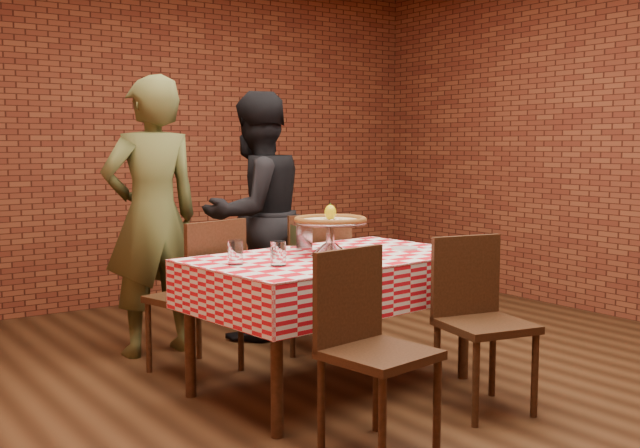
{
  "coord_description": "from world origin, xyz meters",
  "views": [
    {
      "loc": [
        -2.65,
        -3.23,
        1.38
      ],
      "look_at": [
        -0.15,
        0.29,
        0.92
      ],
      "focal_mm": 42.72,
      "sensor_mm": 36.0,
      "label": 1
    }
  ],
  "objects_px": {
    "chair_near_left": "(380,354)",
    "table": "(332,322)",
    "water_glass_left": "(278,253)",
    "diner_black": "(255,216)",
    "pizza": "(330,221)",
    "condiment_caddy": "(301,237)",
    "chair_far_left": "(194,296)",
    "diner_olive": "(152,217)",
    "chair_near_right": "(486,326)",
    "pizza_stand": "(330,238)",
    "chair_far_right": "(309,280)",
    "water_glass_right": "(235,253)"
  },
  "relations": [
    {
      "from": "chair_near_right",
      "to": "pizza",
      "type": "bearing_deg",
      "value": 129.99
    },
    {
      "from": "pizza",
      "to": "chair_near_left",
      "type": "xyz_separation_m",
      "value": [
        -0.38,
        -0.89,
        -0.5
      ]
    },
    {
      "from": "condiment_caddy",
      "to": "table",
      "type": "bearing_deg",
      "value": -79.24
    },
    {
      "from": "table",
      "to": "condiment_caddy",
      "type": "relative_size",
      "value": 10.54
    },
    {
      "from": "chair_near_left",
      "to": "diner_black",
      "type": "height_order",
      "value": "diner_black"
    },
    {
      "from": "water_glass_left",
      "to": "water_glass_right",
      "type": "height_order",
      "value": "same"
    },
    {
      "from": "chair_far_left",
      "to": "water_glass_left",
      "type": "bearing_deg",
      "value": 80.22
    },
    {
      "from": "condiment_caddy",
      "to": "chair_far_left",
      "type": "distance_m",
      "value": 0.75
    },
    {
      "from": "water_glass_right",
      "to": "chair_far_right",
      "type": "xyz_separation_m",
      "value": [
        0.98,
        0.76,
        -0.36
      ]
    },
    {
      "from": "diner_black",
      "to": "condiment_caddy",
      "type": "bearing_deg",
      "value": 65.83
    },
    {
      "from": "chair_near_left",
      "to": "table",
      "type": "bearing_deg",
      "value": 58.44
    },
    {
      "from": "diner_olive",
      "to": "condiment_caddy",
      "type": "bearing_deg",
      "value": 119.08
    },
    {
      "from": "pizza",
      "to": "condiment_caddy",
      "type": "bearing_deg",
      "value": 92.93
    },
    {
      "from": "diner_black",
      "to": "water_glass_left",
      "type": "bearing_deg",
      "value": 54.33
    },
    {
      "from": "pizza_stand",
      "to": "water_glass_left",
      "type": "relative_size",
      "value": 3.33
    },
    {
      "from": "diner_olive",
      "to": "pizza",
      "type": "bearing_deg",
      "value": 114.06
    },
    {
      "from": "chair_near_right",
      "to": "condiment_caddy",
      "type": "bearing_deg",
      "value": 124.27
    },
    {
      "from": "pizza",
      "to": "water_glass_left",
      "type": "bearing_deg",
      "value": -160.94
    },
    {
      "from": "pizza",
      "to": "pizza_stand",
      "type": "bearing_deg",
      "value": 0.0
    },
    {
      "from": "condiment_caddy",
      "to": "chair_near_left",
      "type": "distance_m",
      "value": 1.27
    },
    {
      "from": "pizza_stand",
      "to": "condiment_caddy",
      "type": "xyz_separation_m",
      "value": [
        -0.01,
        0.27,
        -0.02
      ]
    },
    {
      "from": "water_glass_right",
      "to": "chair_far_left",
      "type": "distance_m",
      "value": 0.79
    },
    {
      "from": "pizza_stand",
      "to": "diner_black",
      "type": "distance_m",
      "value": 1.25
    },
    {
      "from": "chair_near_right",
      "to": "diner_black",
      "type": "xyz_separation_m",
      "value": [
        -0.18,
        2.01,
        0.43
      ]
    },
    {
      "from": "chair_far_left",
      "to": "pizza_stand",
      "type": "bearing_deg",
      "value": 111.72
    },
    {
      "from": "pizza_stand",
      "to": "chair_near_right",
      "type": "distance_m",
      "value": 0.98
    },
    {
      "from": "pizza_stand",
      "to": "pizza",
      "type": "xyz_separation_m",
      "value": [
        0.0,
        0.0,
        0.1
      ]
    },
    {
      "from": "condiment_caddy",
      "to": "diner_black",
      "type": "bearing_deg",
      "value": 83.68
    },
    {
      "from": "water_glass_left",
      "to": "diner_olive",
      "type": "xyz_separation_m",
      "value": [
        -0.1,
        1.38,
        0.09
      ]
    },
    {
      "from": "pizza_stand",
      "to": "diner_black",
      "type": "relative_size",
      "value": 0.24
    },
    {
      "from": "table",
      "to": "water_glass_right",
      "type": "height_order",
      "value": "water_glass_right"
    },
    {
      "from": "chair_near_right",
      "to": "water_glass_right",
      "type": "bearing_deg",
      "value": 154.46
    },
    {
      "from": "table",
      "to": "pizza",
      "type": "relative_size",
      "value": 3.78
    },
    {
      "from": "pizza",
      "to": "water_glass_left",
      "type": "relative_size",
      "value": 3.26
    },
    {
      "from": "water_glass_left",
      "to": "chair_near_left",
      "type": "height_order",
      "value": "chair_near_left"
    },
    {
      "from": "pizza",
      "to": "water_glass_right",
      "type": "height_order",
      "value": "pizza"
    },
    {
      "from": "water_glass_right",
      "to": "chair_near_right",
      "type": "relative_size",
      "value": 0.14
    },
    {
      "from": "pizza_stand",
      "to": "pizza",
      "type": "distance_m",
      "value": 0.1
    },
    {
      "from": "water_glass_left",
      "to": "diner_black",
      "type": "relative_size",
      "value": 0.07
    },
    {
      "from": "table",
      "to": "diner_black",
      "type": "bearing_deg",
      "value": 79.17
    },
    {
      "from": "chair_far_left",
      "to": "chair_far_right",
      "type": "relative_size",
      "value": 1.01
    },
    {
      "from": "pizza_stand",
      "to": "chair_near_left",
      "type": "bearing_deg",
      "value": -113.09
    },
    {
      "from": "water_glass_right",
      "to": "chair_far_right",
      "type": "height_order",
      "value": "chair_far_right"
    },
    {
      "from": "water_glass_left",
      "to": "diner_black",
      "type": "height_order",
      "value": "diner_black"
    },
    {
      "from": "diner_olive",
      "to": "diner_black",
      "type": "relative_size",
      "value": 1.04
    },
    {
      "from": "water_glass_left",
      "to": "diner_black",
      "type": "bearing_deg",
      "value": 63.78
    },
    {
      "from": "chair_near_right",
      "to": "chair_far_left",
      "type": "distance_m",
      "value": 1.75
    },
    {
      "from": "table",
      "to": "chair_far_left",
      "type": "height_order",
      "value": "chair_far_left"
    },
    {
      "from": "water_glass_right",
      "to": "diner_black",
      "type": "height_order",
      "value": "diner_black"
    },
    {
      "from": "chair_near_left",
      "to": "chair_far_left",
      "type": "relative_size",
      "value": 0.97
    }
  ]
}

